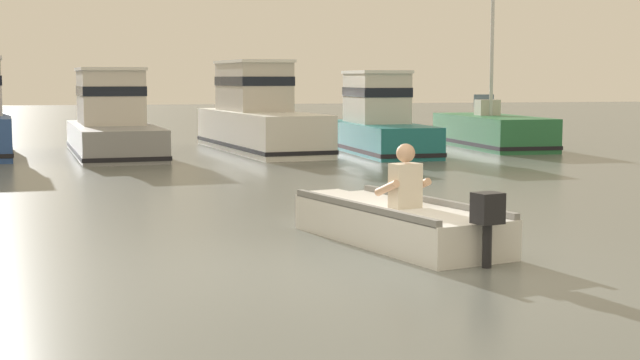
{
  "coord_description": "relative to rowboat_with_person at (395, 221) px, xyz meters",
  "views": [
    {
      "loc": [
        -2.25,
        -9.14,
        1.95
      ],
      "look_at": [
        0.5,
        3.35,
        0.55
      ],
      "focal_mm": 52.69,
      "sensor_mm": 36.0,
      "label": 1
    }
  ],
  "objects": [
    {
      "name": "moored_boat_green",
      "position": [
        7.07,
        13.92,
        0.19
      ],
      "size": [
        1.79,
        5.01,
        4.54
      ],
      "color": "#287042",
      "rests_on": "ground"
    },
    {
      "name": "ground_plane",
      "position": [
        -0.98,
        -1.42,
        -0.25
      ],
      "size": [
        120.0,
        120.0,
        0.0
      ],
      "primitive_type": "plane",
      "color": "slate"
    },
    {
      "name": "moored_boat_teal",
      "position": [
        3.49,
        12.82,
        0.53
      ],
      "size": [
        1.78,
        5.02,
        2.13
      ],
      "color": "#1E727A",
      "rests_on": "ground"
    },
    {
      "name": "rowboat_with_person",
      "position": [
        0.0,
        0.0,
        0.0
      ],
      "size": [
        1.94,
        3.67,
        1.19
      ],
      "color": "white",
      "rests_on": "ground"
    },
    {
      "name": "moored_boat_white",
      "position": [
        0.54,
        14.31,
        0.64
      ],
      "size": [
        2.79,
        6.85,
        2.41
      ],
      "color": "white",
      "rests_on": "ground"
    },
    {
      "name": "moored_boat_grey",
      "position": [
        -3.27,
        13.89,
        0.55
      ],
      "size": [
        2.58,
        6.33,
        2.2
      ],
      "color": "gray",
      "rests_on": "ground"
    }
  ]
}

